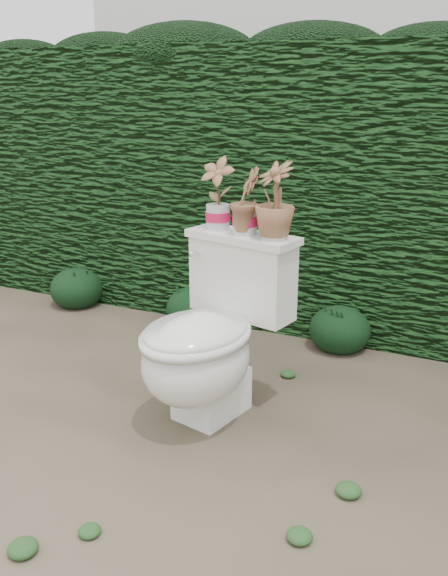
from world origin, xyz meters
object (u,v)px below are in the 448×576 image
at_px(potted_plant_left, 218,195).
at_px(potted_plant_center, 245,203).
at_px(toilet, 208,341).
at_px(potted_plant_right, 274,202).

bearing_deg(potted_plant_left, potted_plant_center, -5.67).
bearing_deg(potted_plant_center, toilet, 161.01).
distance_m(toilet, potted_plant_right, 0.64).
xyz_separation_m(potted_plant_left, potted_plant_right, (0.29, -0.07, 0.00)).
bearing_deg(potted_plant_right, potted_plant_left, -159.38).
bearing_deg(toilet, potted_plant_left, 119.50).
distance_m(toilet, potted_plant_center, 0.60).
xyz_separation_m(toilet, potted_plant_right, (0.21, 0.20, 0.57)).
height_order(toilet, potted_plant_left, potted_plant_left).
relative_size(potted_plant_left, potted_plant_right, 0.99).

